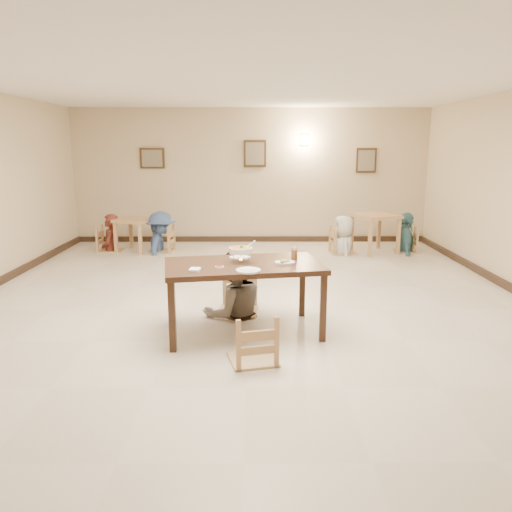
{
  "coord_description": "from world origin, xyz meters",
  "views": [
    {
      "loc": [
        0.07,
        -6.4,
        2.15
      ],
      "look_at": [
        0.1,
        -0.37,
        0.82
      ],
      "focal_mm": 35.0,
      "sensor_mm": 36.0,
      "label": 1
    }
  ],
  "objects_px": {
    "bg_chair_ll": "(110,227)",
    "drink_glass": "(294,254)",
    "main_table": "(243,270)",
    "bg_table_left": "(135,225)",
    "bg_diner_b": "(160,211)",
    "chair_far": "(238,273)",
    "bg_chair_lr": "(160,227)",
    "bg_diner_d": "(407,212)",
    "curry_warmer": "(241,250)",
    "chair_near": "(253,315)",
    "bg_chair_rl": "(344,228)",
    "main_diner": "(234,250)",
    "bg_diner_a": "(109,214)",
    "bg_chair_rr": "(406,230)",
    "bg_table_right": "(375,221)",
    "bg_diner_c": "(344,216)"
  },
  "relations": [
    {
      "from": "chair_far",
      "to": "bg_table_right",
      "type": "height_order",
      "value": "chair_far"
    },
    {
      "from": "main_diner",
      "to": "curry_warmer",
      "type": "bearing_deg",
      "value": 80.94
    },
    {
      "from": "main_diner",
      "to": "bg_chair_ll",
      "type": "distance_m",
      "value": 4.92
    },
    {
      "from": "bg_table_left",
      "to": "bg_diner_a",
      "type": "relative_size",
      "value": 0.56
    },
    {
      "from": "curry_warmer",
      "to": "bg_diner_c",
      "type": "relative_size",
      "value": 0.2
    },
    {
      "from": "main_table",
      "to": "bg_table_left",
      "type": "xyz_separation_m",
      "value": [
        -2.35,
        4.68,
        -0.19
      ]
    },
    {
      "from": "bg_chair_lr",
      "to": "bg_diner_a",
      "type": "height_order",
      "value": "bg_diner_a"
    },
    {
      "from": "curry_warmer",
      "to": "bg_diner_d",
      "type": "bearing_deg",
      "value": 53.97
    },
    {
      "from": "bg_diner_b",
      "to": "chair_far",
      "type": "bearing_deg",
      "value": -155.87
    },
    {
      "from": "bg_table_right",
      "to": "bg_diner_b",
      "type": "bearing_deg",
      "value": 178.74
    },
    {
      "from": "bg_chair_rr",
      "to": "drink_glass",
      "type": "bearing_deg",
      "value": -23.45
    },
    {
      "from": "main_diner",
      "to": "bg_chair_rl",
      "type": "distance_m",
      "value": 4.39
    },
    {
      "from": "bg_table_left",
      "to": "main_table",
      "type": "bearing_deg",
      "value": -63.34
    },
    {
      "from": "main_diner",
      "to": "bg_table_left",
      "type": "height_order",
      "value": "main_diner"
    },
    {
      "from": "drink_glass",
      "to": "bg_diner_b",
      "type": "distance_m",
      "value": 5.05
    },
    {
      "from": "bg_chair_ll",
      "to": "bg_chair_lr",
      "type": "bearing_deg",
      "value": -92.41
    },
    {
      "from": "chair_near",
      "to": "curry_warmer",
      "type": "relative_size",
      "value": 3.22
    },
    {
      "from": "bg_diner_a",
      "to": "bg_chair_rr",
      "type": "bearing_deg",
      "value": 85.25
    },
    {
      "from": "curry_warmer",
      "to": "bg_chair_rr",
      "type": "bearing_deg",
      "value": 53.97
    },
    {
      "from": "chair_near",
      "to": "chair_far",
      "type": "bearing_deg",
      "value": -95.95
    },
    {
      "from": "bg_chair_rl",
      "to": "bg_diner_b",
      "type": "xyz_separation_m",
      "value": [
        -3.78,
        0.17,
        0.32
      ]
    },
    {
      "from": "curry_warmer",
      "to": "bg_diner_c",
      "type": "distance_m",
      "value": 4.87
    },
    {
      "from": "bg_chair_lr",
      "to": "bg_diner_d",
      "type": "height_order",
      "value": "bg_diner_d"
    },
    {
      "from": "chair_near",
      "to": "bg_chair_lr",
      "type": "height_order",
      "value": "bg_chair_lr"
    },
    {
      "from": "curry_warmer",
      "to": "bg_chair_ll",
      "type": "relative_size",
      "value": 0.3
    },
    {
      "from": "bg_diner_d",
      "to": "main_diner",
      "type": "bearing_deg",
      "value": 148.28
    },
    {
      "from": "bg_chair_lr",
      "to": "bg_diner_d",
      "type": "distance_m",
      "value": 5.11
    },
    {
      "from": "bg_chair_rr",
      "to": "bg_diner_b",
      "type": "bearing_deg",
      "value": -82.5
    },
    {
      "from": "bg_table_left",
      "to": "bg_diner_c",
      "type": "relative_size",
      "value": 0.57
    },
    {
      "from": "curry_warmer",
      "to": "bg_diner_b",
      "type": "relative_size",
      "value": 0.18
    },
    {
      "from": "drink_glass",
      "to": "bg_diner_c",
      "type": "distance_m",
      "value": 4.48
    },
    {
      "from": "bg_chair_lr",
      "to": "bg_diner_a",
      "type": "relative_size",
      "value": 0.67
    },
    {
      "from": "chair_near",
      "to": "bg_chair_rl",
      "type": "relative_size",
      "value": 0.94
    },
    {
      "from": "bg_table_left",
      "to": "bg_diner_c",
      "type": "bearing_deg",
      "value": -2.68
    },
    {
      "from": "chair_far",
      "to": "bg_table_left",
      "type": "relative_size",
      "value": 1.24
    },
    {
      "from": "bg_chair_ll",
      "to": "bg_chair_rr",
      "type": "relative_size",
      "value": 1.07
    },
    {
      "from": "drink_glass",
      "to": "bg_table_right",
      "type": "relative_size",
      "value": 0.14
    },
    {
      "from": "main_diner",
      "to": "bg_table_left",
      "type": "relative_size",
      "value": 1.97
    },
    {
      "from": "main_table",
      "to": "bg_table_left",
      "type": "relative_size",
      "value": 2.19
    },
    {
      "from": "bg_chair_rr",
      "to": "chair_near",
      "type": "bearing_deg",
      "value": -22.35
    },
    {
      "from": "bg_diner_b",
      "to": "curry_warmer",
      "type": "bearing_deg",
      "value": -158.43
    },
    {
      "from": "bg_chair_rr",
      "to": "main_table",
      "type": "bearing_deg",
      "value": -27.51
    },
    {
      "from": "chair_far",
      "to": "bg_table_right",
      "type": "bearing_deg",
      "value": 59.9
    },
    {
      "from": "chair_far",
      "to": "bg_chair_lr",
      "type": "xyz_separation_m",
      "value": [
        -1.73,
        3.92,
        -0.02
      ]
    },
    {
      "from": "bg_chair_rl",
      "to": "curry_warmer",
      "type": "bearing_deg",
      "value": 150.85
    },
    {
      "from": "chair_near",
      "to": "drink_glass",
      "type": "bearing_deg",
      "value": -128.79
    },
    {
      "from": "bg_diner_d",
      "to": "bg_chair_rl",
      "type": "bearing_deg",
      "value": 104.35
    },
    {
      "from": "bg_chair_ll",
      "to": "drink_glass",
      "type": "bearing_deg",
      "value": -141.83
    },
    {
      "from": "chair_near",
      "to": "bg_chair_lr",
      "type": "bearing_deg",
      "value": -83.92
    },
    {
      "from": "main_table",
      "to": "chair_near",
      "type": "height_order",
      "value": "chair_near"
    }
  ]
}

